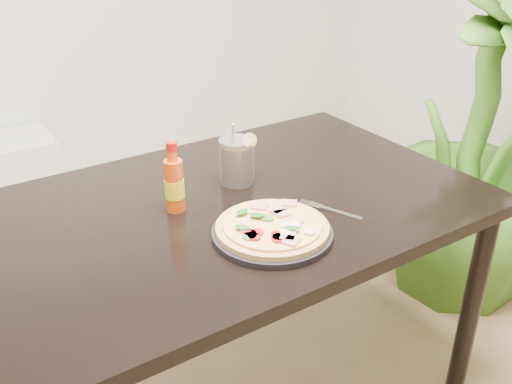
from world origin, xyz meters
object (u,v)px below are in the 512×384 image
cola_cup (237,162)px  houseplant (478,143)px  hot_sauce_bottle (174,184)px  plate (272,233)px  dining_table (233,227)px  pizza (273,227)px  fork (328,209)px

cola_cup → houseplant: bearing=-3.2°
hot_sauce_bottle → plate: bearing=-61.0°
dining_table → hot_sauce_bottle: hot_sauce_bottle is taller
plate → pizza: 0.02m
plate → hot_sauce_bottle: 0.30m
plate → fork: size_ratio=1.70×
dining_table → pizza: pizza is taller
cola_cup → fork: cola_cup is taller
plate → cola_cup: size_ratio=1.58×
dining_table → pizza: size_ratio=4.91×
pizza → houseplant: size_ratio=0.22×
fork → hot_sauce_bottle: bearing=123.3°
fork → cola_cup: bearing=88.8°
hot_sauce_bottle → fork: (0.35, -0.23, -0.08)m
cola_cup → dining_table: bearing=-127.6°
pizza → fork: (0.20, 0.03, -0.02)m
cola_cup → fork: (0.12, -0.29, -0.06)m
hot_sauce_bottle → cola_cup: 0.24m
houseplant → dining_table: bearing=-178.1°
plate → houseplant: (1.16, 0.25, -0.10)m
plate → cola_cup: bearing=74.1°
plate → fork: plate is taller
dining_table → pizza: (-0.01, -0.22, 0.11)m
pizza → fork: size_ratio=1.59×
houseplant → plate: bearing=-167.7°
dining_table → plate: (-0.01, -0.21, 0.09)m
dining_table → houseplant: houseplant is taller
pizza → hot_sauce_bottle: 0.30m
dining_table → hot_sauce_bottle: (-0.16, 0.04, 0.16)m
dining_table → fork: bearing=-44.7°
plate → pizza: bearing=-99.1°
cola_cup → hot_sauce_bottle: bearing=-166.2°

